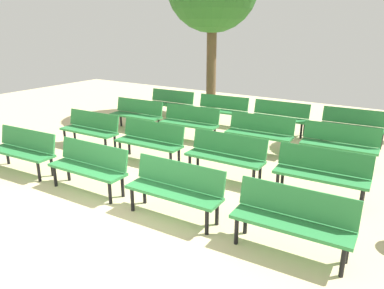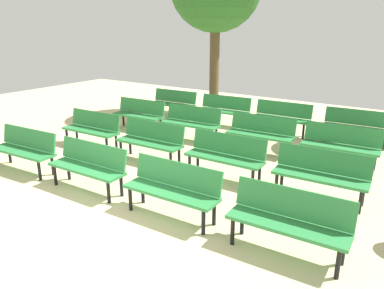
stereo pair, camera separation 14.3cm
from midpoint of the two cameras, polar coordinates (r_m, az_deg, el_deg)
ground_plane at (r=5.67m, az=-19.73°, el=-14.37°), size 24.00×24.00×0.00m
bench_r0_c0 at (r=8.43m, az=-23.98°, el=-0.38°), size 1.63×0.59×0.87m
bench_r0_c1 at (r=7.03m, az=-15.08°, el=-2.88°), size 1.61×0.53×0.87m
bench_r0_c2 at (r=5.87m, az=-2.24°, el=-6.52°), size 1.61×0.53×0.87m
bench_r0_c3 at (r=5.15m, az=15.54°, el=-10.90°), size 1.62×0.54×0.87m
bench_r1_c0 at (r=9.53m, az=-14.73°, el=2.61°), size 1.62×0.53×0.87m
bench_r1_c1 at (r=8.29m, az=-5.87°, el=0.84°), size 1.62×0.53×0.87m
bench_r1_c2 at (r=7.35m, az=5.77°, el=-1.43°), size 1.61×0.51×0.87m
bench_r1_c3 at (r=6.83m, az=19.87°, el=-4.00°), size 1.62×0.57×0.87m
bench_r2_c0 at (r=10.85m, az=-7.77°, el=4.89°), size 1.62×0.56×0.87m
bench_r2_c1 at (r=9.83m, az=0.33°, el=3.67°), size 1.63×0.59×0.87m
bench_r2_c2 at (r=9.00m, az=11.04°, el=1.99°), size 1.62×0.57×0.87m
bench_r2_c3 at (r=8.61m, az=22.45°, el=0.19°), size 1.62×0.57×0.87m
bench_r3_c0 at (r=12.31m, az=-2.55°, el=6.59°), size 1.62×0.55×0.87m
bench_r3_c1 at (r=11.35m, az=5.38°, el=5.55°), size 1.63×0.58×0.87m
bench_r3_c2 at (r=10.71m, az=14.10°, el=4.33°), size 1.61×0.52×0.87m
bench_r3_c3 at (r=10.35m, az=24.37°, el=2.79°), size 1.62×0.56×0.87m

